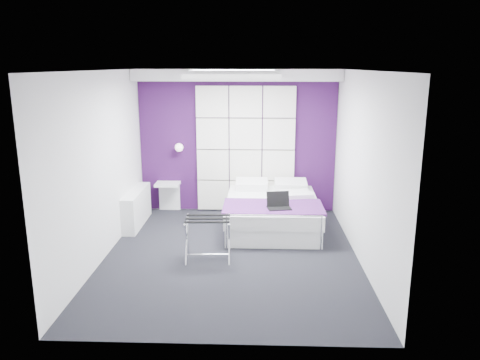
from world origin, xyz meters
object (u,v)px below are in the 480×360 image
(laptop, at_px, (279,204))
(radiator, at_px, (137,208))
(bed, at_px, (272,212))
(wall_lamp, at_px, (179,147))
(nightstand, at_px, (168,184))
(luggage_rack, at_px, (208,239))

(laptop, bearing_deg, radiator, 154.58)
(radiator, distance_m, bed, 2.31)
(wall_lamp, bearing_deg, radiator, -130.10)
(bed, xyz_separation_m, nightstand, (-1.90, 0.82, 0.26))
(luggage_rack, height_order, laptop, laptop)
(nightstand, xyz_separation_m, luggage_rack, (0.96, -2.15, -0.23))
(radiator, bearing_deg, laptop, -15.29)
(laptop, bearing_deg, wall_lamp, 130.98)
(luggage_rack, bearing_deg, bed, 52.13)
(bed, bearing_deg, laptop, -81.06)
(wall_lamp, height_order, laptop, wall_lamp)
(radiator, distance_m, laptop, 2.50)
(wall_lamp, xyz_separation_m, laptop, (1.75, -1.41, -0.63))
(bed, xyz_separation_m, laptop, (0.09, -0.55, 0.31))
(wall_lamp, relative_size, laptop, 0.43)
(nightstand, bearing_deg, wall_lamp, 9.72)
(radiator, bearing_deg, wall_lamp, 49.90)
(radiator, height_order, bed, bed)
(wall_lamp, distance_m, nightstand, 0.72)
(radiator, relative_size, laptop, 3.40)
(wall_lamp, distance_m, luggage_rack, 2.48)
(radiator, relative_size, luggage_rack, 1.95)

